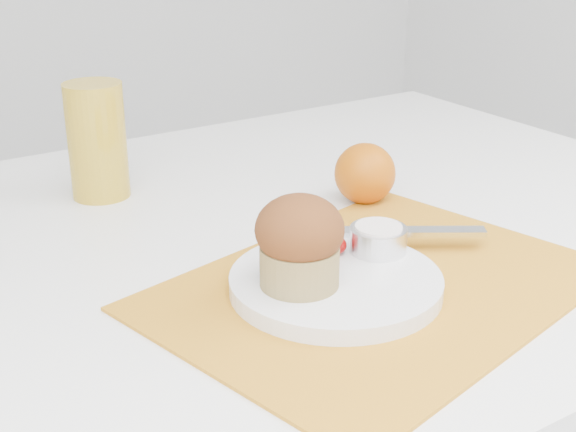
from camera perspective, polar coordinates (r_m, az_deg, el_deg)
placemat at (r=0.75m, az=6.37°, el=-5.06°), size 0.46×0.38×0.00m
plate at (r=0.74m, az=3.41°, el=-4.77°), size 0.24×0.24×0.02m
ramekin at (r=0.78m, az=6.42°, el=-1.66°), size 0.06×0.06×0.02m
cream at (r=0.77m, az=6.46°, el=-0.87°), size 0.06×0.06×0.01m
raspberry_near at (r=0.77m, az=3.47°, el=-2.08°), size 0.02×0.02×0.02m
raspberry_far at (r=0.77m, az=3.28°, el=-2.09°), size 0.02×0.02×0.02m
butter_knife at (r=0.82m, az=6.40°, el=-1.12°), size 0.19×0.13×0.01m
orange at (r=0.94m, az=5.49°, el=3.02°), size 0.07×0.07×0.07m
juice_glass at (r=0.98m, az=-13.43°, el=5.23°), size 0.08×0.08×0.14m
muffin at (r=0.70m, az=0.83°, el=-1.82°), size 0.08×0.08×0.08m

